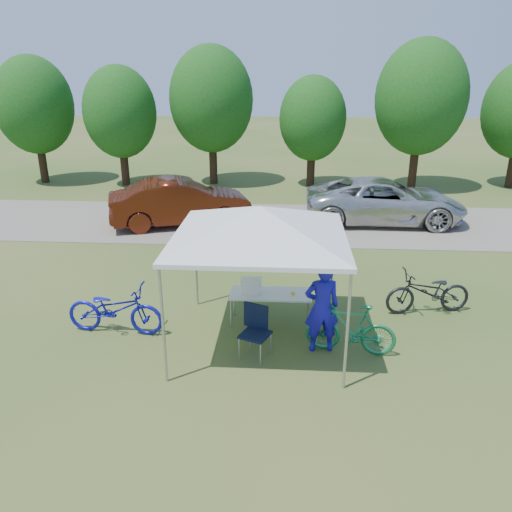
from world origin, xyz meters
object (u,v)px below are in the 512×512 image
at_px(bike_dark, 429,292).
at_px(bike_green, 351,328).
at_px(cyclist, 322,307).
at_px(bike_blue, 115,309).
at_px(folding_table, 271,295).
at_px(cooler, 251,286).
at_px(sedan, 181,202).
at_px(minivan, 385,201).
at_px(folding_chair, 256,326).

bearing_deg(bike_dark, bike_green, -56.90).
distance_m(cyclist, bike_blue, 4.12).
height_order(folding_table, cooler, cooler).
bearing_deg(folding_table, bike_blue, -169.03).
bearing_deg(bike_green, sedan, -139.77).
bearing_deg(bike_dark, sedan, -142.86).
relative_size(bike_dark, minivan, 0.35).
distance_m(bike_blue, bike_dark, 6.63).
height_order(cooler, sedan, sedan).
relative_size(cooler, cyclist, 0.23).
height_order(folding_chair, bike_blue, bike_blue).
bearing_deg(bike_blue, bike_green, -91.76).
distance_m(cyclist, minivan, 9.06).
bearing_deg(bike_dark, cyclist, -65.07).
relative_size(cooler, bike_dark, 0.22).
bearing_deg(bike_dark, folding_table, -88.65).
bearing_deg(cooler, cyclist, -35.99).
distance_m(bike_blue, minivan, 10.66).
bearing_deg(sedan, cooler, -175.77).
relative_size(folding_chair, bike_green, 0.58).
distance_m(folding_table, bike_dark, 3.48).
bearing_deg(folding_chair, minivan, 89.29).
distance_m(folding_chair, cyclist, 1.28).
distance_m(folding_chair, sedan, 8.67).
bearing_deg(folding_chair, bike_green, 27.95).
distance_m(folding_chair, minivan, 9.68).
bearing_deg(bike_green, folding_table, -115.90).
xyz_separation_m(cooler, sedan, (-2.92, 6.88, -0.05)).
height_order(folding_chair, bike_dark, bike_dark).
height_order(cyclist, sedan, cyclist).
distance_m(bike_blue, sedan, 7.49).
bearing_deg(cyclist, sedan, -70.38).
bearing_deg(bike_green, minivan, 175.18).
xyz_separation_m(bike_blue, bike_dark, (6.50, 1.30, -0.02)).
distance_m(cooler, minivan, 8.66).
height_order(cooler, bike_blue, bike_blue).
bearing_deg(cyclist, bike_green, 165.02).
xyz_separation_m(cooler, bike_blue, (-2.70, -0.60, -0.33)).
bearing_deg(folding_table, cooler, -180.00).
relative_size(bike_green, bike_dark, 0.89).
bearing_deg(sedan, folding_table, -173.01).
bearing_deg(bike_blue, folding_table, -75.10).
bearing_deg(cooler, bike_green, -28.78).
bearing_deg(minivan, folding_chair, 156.82).
relative_size(bike_blue, minivan, 0.36).
relative_size(cyclist, bike_blue, 0.91).
distance_m(cyclist, sedan, 8.99).
bearing_deg(sedan, folding_chair, -177.90).
xyz_separation_m(cyclist, bike_green, (0.55, -0.06, -0.39)).
bearing_deg(cyclist, minivan, -116.10).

